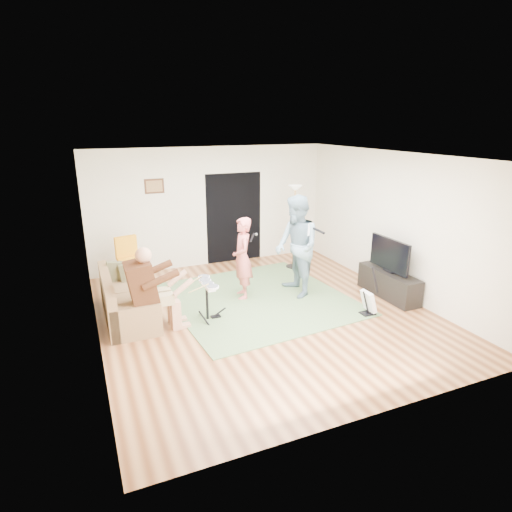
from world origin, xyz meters
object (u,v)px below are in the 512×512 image
(torchiere_lamp, at_px, (295,212))
(tv_cabinet, at_px, (389,284))
(dining_chair, at_px, (132,271))
(guitar_spare, at_px, (369,301))
(drum_kit, at_px, (207,303))
(sofa, at_px, (124,303))
(guitarist, at_px, (297,247))
(singer, at_px, (242,258))
(television, at_px, (390,254))

(torchiere_lamp, bearing_deg, tv_cabinet, -68.35)
(dining_chair, bearing_deg, guitar_spare, -51.76)
(drum_kit, height_order, torchiere_lamp, torchiere_lamp)
(sofa, height_order, guitarist, guitarist)
(tv_cabinet, bearing_deg, torchiere_lamp, 111.65)
(guitar_spare, xyz_separation_m, tv_cabinet, (0.87, 0.53, -0.00))
(torchiere_lamp, relative_size, dining_chair, 1.77)
(torchiere_lamp, distance_m, tv_cabinet, 2.61)
(drum_kit, relative_size, guitar_spare, 0.81)
(singer, distance_m, dining_chair, 2.29)
(drum_kit, height_order, tv_cabinet, drum_kit)
(guitar_spare, relative_size, dining_chair, 0.83)
(sofa, bearing_deg, drum_kit, -26.83)
(television, bearing_deg, sofa, 167.68)
(drum_kit, distance_m, television, 3.51)
(sofa, distance_m, dining_chair, 1.31)
(torchiere_lamp, xyz_separation_m, television, (0.83, -2.22, -0.45))
(guitarist, relative_size, torchiere_lamp, 1.03)
(sofa, bearing_deg, tv_cabinet, -12.19)
(sofa, bearing_deg, guitarist, -4.65)
(singer, bearing_deg, guitar_spare, 58.23)
(singer, xyz_separation_m, television, (2.54, -1.06, 0.07))
(singer, bearing_deg, tv_cabinet, 78.70)
(drum_kit, distance_m, singer, 1.23)
(singer, bearing_deg, drum_kit, -42.31)
(guitarist, height_order, tv_cabinet, guitarist)
(guitar_spare, distance_m, tv_cabinet, 1.02)
(guitarist, xyz_separation_m, tv_cabinet, (1.60, -0.78, -0.72))
(singer, xyz_separation_m, dining_chair, (-1.88, 1.24, -0.40))
(guitar_spare, bearing_deg, guitarist, 119.43)
(singer, bearing_deg, torchiere_lamp, 135.18)
(guitarist, distance_m, guitar_spare, 1.66)
(singer, relative_size, guitar_spare, 1.76)
(guitar_spare, height_order, torchiere_lamp, torchiere_lamp)
(guitarist, distance_m, dining_chair, 3.30)
(guitar_spare, bearing_deg, tv_cabinet, 31.44)
(drum_kit, distance_m, tv_cabinet, 3.52)
(guitarist, relative_size, dining_chair, 1.81)
(guitarist, distance_m, tv_cabinet, 1.92)
(sofa, xyz_separation_m, guitar_spare, (3.92, -1.56, -0.00))
(dining_chair, distance_m, tv_cabinet, 5.03)
(guitarist, bearing_deg, sofa, -91.20)
(drum_kit, relative_size, television, 0.70)
(tv_cabinet, xyz_separation_m, television, (-0.05, 0.00, 0.60))
(dining_chair, relative_size, television, 1.05)
(sofa, bearing_deg, singer, 0.73)
(drum_kit, relative_size, guitarist, 0.37)
(drum_kit, xyz_separation_m, torchiere_lamp, (2.62, 1.84, 0.98))
(guitar_spare, height_order, tv_cabinet, guitar_spare)
(tv_cabinet, height_order, television, television)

